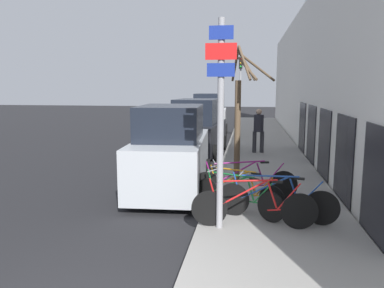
% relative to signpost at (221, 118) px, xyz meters
% --- Properties ---
extents(ground_plane, '(80.00, 80.00, 0.00)m').
position_rel_signpost_xyz_m(ground_plane, '(-1.44, 8.10, -2.28)').
color(ground_plane, black).
extents(sidewalk_curb, '(3.20, 32.00, 0.15)m').
position_rel_signpost_xyz_m(sidewalk_curb, '(1.16, 10.90, -2.20)').
color(sidewalk_curb, gray).
rests_on(sidewalk_curb, ground).
extents(building_facade, '(0.23, 32.00, 6.50)m').
position_rel_signpost_xyz_m(building_facade, '(2.91, 10.83, 0.95)').
color(building_facade, silver).
rests_on(building_facade, ground).
extents(signpost, '(0.57, 0.15, 3.95)m').
position_rel_signpost_xyz_m(signpost, '(0.00, 0.00, 0.00)').
color(signpost, '#939399').
rests_on(signpost, sidewalk_curb).
extents(bicycle_0, '(2.44, 0.44, 0.98)m').
position_rel_signpost_xyz_m(bicycle_0, '(0.66, 0.09, -1.72)').
color(bicycle_0, black).
rests_on(bicycle_0, sidewalk_curb).
extents(bicycle_1, '(2.45, 0.58, 0.96)m').
position_rel_signpost_xyz_m(bicycle_1, '(1.11, 0.59, -1.72)').
color(bicycle_1, black).
rests_on(bicycle_1, sidewalk_curb).
extents(bicycle_2, '(1.93, 1.31, 0.87)m').
position_rel_signpost_xyz_m(bicycle_2, '(0.32, 0.91, -1.75)').
color(bicycle_2, black).
rests_on(bicycle_2, sidewalk_curb).
extents(bicycle_3, '(1.96, 1.27, 0.86)m').
position_rel_signpost_xyz_m(bicycle_3, '(0.35, 1.42, -1.76)').
color(bicycle_3, black).
rests_on(bicycle_3, sidewalk_curb).
extents(bicycle_4, '(2.53, 0.66, 0.98)m').
position_rel_signpost_xyz_m(bicycle_4, '(0.46, 1.84, -1.71)').
color(bicycle_4, black).
rests_on(bicycle_4, sidewalk_curb).
extents(parked_car_0, '(2.19, 4.56, 2.37)m').
position_rel_signpost_xyz_m(parked_car_0, '(-1.57, 2.99, -1.21)').
color(parked_car_0, '#B2B7BC').
rests_on(parked_car_0, ground).
extents(parked_car_1, '(2.26, 4.50, 2.36)m').
position_rel_signpost_xyz_m(parked_car_1, '(-1.63, 8.70, -1.22)').
color(parked_car_1, black).
rests_on(parked_car_1, ground).
extents(parked_car_2, '(2.19, 4.52, 2.49)m').
position_rel_signpost_xyz_m(parked_car_2, '(-1.75, 14.65, -1.16)').
color(parked_car_2, silver).
rests_on(parked_car_2, ground).
extents(pedestrian_near, '(0.47, 0.40, 1.82)m').
position_rel_signpost_xyz_m(pedestrian_near, '(0.92, 8.68, -1.08)').
color(pedestrian_near, '#333338').
rests_on(pedestrian_near, sidewalk_curb).
extents(street_tree, '(1.27, 1.69, 3.85)m').
position_rel_signpost_xyz_m(street_tree, '(0.26, 3.62, -0.22)').
color(street_tree, brown).
rests_on(street_tree, sidewalk_curb).
extents(traffic_light, '(0.20, 0.30, 4.50)m').
position_rel_signpost_xyz_m(traffic_light, '(-0.02, 14.95, 0.75)').
color(traffic_light, '#939399').
rests_on(traffic_light, sidewalk_curb).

